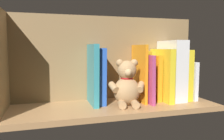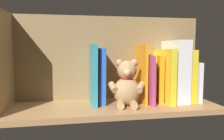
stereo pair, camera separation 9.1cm
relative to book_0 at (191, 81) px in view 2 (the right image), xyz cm
name	(u,v)px [view 2 (the right image)]	position (x,y,z in cm)	size (l,w,h in cm)	color
ground_plane	(112,107)	(37.94, 3.01, -9.87)	(89.04, 29.42, 2.20)	#A87A4C
shelf_back_panel	(107,58)	(37.94, -9.45, 10.48)	(89.04, 1.50, 38.50)	olive
shelf_side_divider	(2,60)	(80.46, 3.01, 10.48)	(2.40, 23.42, 38.50)	#A87A4C
book_0	(191,81)	(0.00, 0.00, 0.00)	(1.81, 16.61, 17.54)	silver
book_1	(185,75)	(3.12, -0.06, 2.76)	(2.85, 16.48, 23.06)	yellow
dictionary_thick_white	(175,71)	(8.45, 0.64, 4.88)	(6.22, 17.69, 27.29)	silver
book_2	(165,75)	(13.67, 1.08, 2.94)	(2.64, 18.76, 23.42)	yellow
book_3	(156,78)	(16.83, -1.25, 1.46)	(2.09, 14.10, 20.47)	orange
book_4	(150,76)	(19.60, -1.89, 2.48)	(1.87, 12.83, 22.50)	yellow
book_5	(146,79)	(22.10, 0.93, 1.65)	(1.53, 18.47, 20.84)	#B23F72
book_6	(141,73)	(24.27, -0.30, 3.87)	(1.23, 16.00, 25.29)	orange
teddy_bear	(127,85)	(32.14, 5.45, -0.27)	(15.36, 13.87, 19.31)	tan
book_7	(101,76)	(42.17, -1.56, 3.16)	(2.83, 13.49, 23.86)	blue
book_8	(93,74)	(45.47, -0.30, 3.97)	(2.19, 16.02, 25.48)	teal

